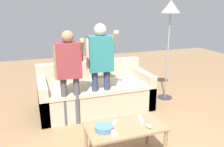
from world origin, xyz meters
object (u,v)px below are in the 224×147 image
at_px(couch, 95,93).
at_px(game_remote_wand_spare, 140,119).
at_px(game_remote_wand_far, 113,132).
at_px(snack_bowl, 104,128).
at_px(game_remote_nunchuk, 149,126).
at_px(player_center, 101,61).
at_px(coffee_table, 125,131).
at_px(floor_lamp, 170,14).
at_px(player_left, 69,67).
at_px(game_remote_wand_near, 114,124).

relative_size(couch, game_remote_wand_spare, 12.49).
bearing_deg(game_remote_wand_far, snack_bowl, 130.12).
height_order(couch, game_remote_wand_spare, couch).
bearing_deg(game_remote_nunchuk, player_center, 97.46).
distance_m(snack_bowl, player_center, 1.32).
distance_m(coffee_table, floor_lamp, 2.49).
bearing_deg(snack_bowl, game_remote_wand_far, -49.88).
bearing_deg(couch, coffee_table, -92.67).
relative_size(snack_bowl, game_remote_wand_far, 1.28).
bearing_deg(couch, snack_bowl, -101.81).
xyz_separation_m(floor_lamp, game_remote_wand_spare, (-1.29, -1.47, -1.16)).
distance_m(floor_lamp, player_left, 2.13).
distance_m(game_remote_nunchuk, player_center, 1.39).
xyz_separation_m(player_left, game_remote_wand_far, (0.25, -1.20, -0.45)).
bearing_deg(snack_bowl, game_remote_nunchuk, -11.87).
xyz_separation_m(player_center, game_remote_wand_spare, (0.16, -1.09, -0.50)).
distance_m(player_left, game_remote_wand_near, 1.17).
xyz_separation_m(couch, game_remote_nunchuk, (0.17, -1.68, 0.19)).
height_order(game_remote_nunchuk, game_remote_wand_far, game_remote_nunchuk).
bearing_deg(game_remote_wand_near, game_remote_wand_spare, 1.49).
relative_size(couch, game_remote_wand_far, 12.39).
height_order(snack_bowl, player_left, player_left).
xyz_separation_m(couch, game_remote_wand_near, (-0.19, -1.50, 0.18)).
distance_m(player_left, game_remote_wand_spare, 1.30).
bearing_deg(floor_lamp, game_remote_nunchuk, -127.66).
distance_m(game_remote_nunchuk, player_left, 1.46).
distance_m(snack_bowl, game_remote_nunchuk, 0.51).
distance_m(floor_lamp, game_remote_wand_far, 2.64).
height_order(player_left, game_remote_wand_near, player_left).
bearing_deg(player_left, coffee_table, -68.41).
bearing_deg(game_remote_nunchuk, coffee_table, 152.31).
height_order(snack_bowl, game_remote_wand_near, snack_bowl).
bearing_deg(player_center, couch, 89.53).
bearing_deg(snack_bowl, game_remote_wand_near, 29.25).
bearing_deg(player_center, game_remote_wand_near, -99.44).
relative_size(game_remote_wand_near, game_remote_wand_far, 0.89).
xyz_separation_m(couch, coffee_table, (-0.07, -1.56, 0.10)).
bearing_deg(couch, player_left, -137.73).
bearing_deg(player_center, player_left, -172.68).
height_order(floor_lamp, player_left, floor_lamp).
distance_m(snack_bowl, game_remote_wand_far, 0.11).
relative_size(player_center, game_remote_wand_spare, 9.85).
bearing_deg(floor_lamp, game_remote_wand_near, -137.90).
relative_size(couch, game_remote_nunchuk, 22.02).
bearing_deg(couch, game_remote_wand_far, -98.86).
xyz_separation_m(coffee_table, game_remote_wand_spare, (0.23, 0.07, 0.08)).
bearing_deg(game_remote_wand_spare, snack_bowl, -169.64).
bearing_deg(game_remote_wand_spare, floor_lamp, 48.71).
bearing_deg(couch, floor_lamp, -0.92).
height_order(player_center, player_left, player_center).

